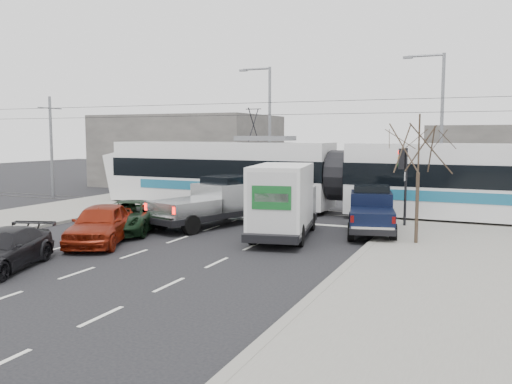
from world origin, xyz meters
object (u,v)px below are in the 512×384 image
at_px(street_lamp_near, 438,122).
at_px(dark_car, 3,250).
at_px(traffic_signal, 403,170).
at_px(silver_pickup, 215,201).
at_px(green_car, 129,217).
at_px(tram, 339,177).
at_px(bare_tree, 419,149).
at_px(navy_pickup, 371,211).
at_px(box_truck, 284,202).
at_px(street_lamp_far, 267,124).
at_px(red_car, 101,224).

xyz_separation_m(street_lamp_near, dark_car, (-11.52, -20.59, -4.46)).
bearing_deg(traffic_signal, silver_pickup, -162.46).
bearing_deg(green_car, tram, 32.49).
xyz_separation_m(bare_tree, navy_pickup, (-2.17, 2.05, -2.76)).
relative_size(traffic_signal, tram, 0.13).
height_order(silver_pickup, box_truck, box_truck).
xyz_separation_m(navy_pickup, dark_car, (-9.63, -11.14, -0.38)).
bearing_deg(navy_pickup, street_lamp_near, 66.09).
relative_size(tram, navy_pickup, 5.47).
bearing_deg(street_lamp_near, street_lamp_far, 170.13).
height_order(box_truck, navy_pickup, box_truck).
xyz_separation_m(bare_tree, street_lamp_far, (-11.79, 13.50, 1.32)).
bearing_deg(box_truck, dark_car, -137.07).
xyz_separation_m(tram, navy_pickup, (2.81, -5.10, -1.04)).
xyz_separation_m(street_lamp_far, green_car, (-0.44, -15.35, -4.41)).
xyz_separation_m(street_lamp_near, box_truck, (-5.10, -11.88, -3.57)).
bearing_deg(green_car, bare_tree, -10.08).
height_order(bare_tree, dark_car, bare_tree).
bearing_deg(dark_car, street_lamp_far, 71.89).
relative_size(silver_pickup, green_car, 1.35).
distance_m(tram, silver_pickup, 7.44).
bearing_deg(bare_tree, tram, 124.84).
distance_m(bare_tree, street_lamp_far, 17.97).
xyz_separation_m(street_lamp_near, navy_pickup, (-1.88, -9.45, -4.08)).
xyz_separation_m(silver_pickup, box_truck, (4.15, -1.72, 0.38)).
distance_m(bare_tree, street_lamp_near, 11.58).
xyz_separation_m(silver_pickup, dark_car, (-2.27, -10.43, -0.51)).
bearing_deg(dark_car, red_car, 69.87).
bearing_deg(street_lamp_far, traffic_signal, -41.72).
bearing_deg(street_lamp_far, tram, -42.99).
distance_m(bare_tree, box_truck, 5.85).
height_order(street_lamp_near, tram, street_lamp_near).
bearing_deg(navy_pickup, green_car, -171.44).
height_order(navy_pickup, red_car, navy_pickup).
bearing_deg(box_truck, street_lamp_far, 104.08).
relative_size(box_truck, red_car, 1.37).
height_order(bare_tree, tram, tram).
bearing_deg(navy_pickup, red_car, -158.06).
distance_m(navy_pickup, red_car, 11.50).
bearing_deg(red_car, silver_pickup, 47.56).
distance_m(silver_pickup, green_car, 4.20).
height_order(traffic_signal, silver_pickup, traffic_signal).
relative_size(bare_tree, box_truck, 0.77).
height_order(bare_tree, green_car, bare_tree).
relative_size(tram, red_car, 6.03).
bearing_deg(dark_car, green_car, 75.31).
height_order(street_lamp_near, silver_pickup, street_lamp_near).
xyz_separation_m(bare_tree, street_lamp_near, (-0.29, 11.50, 1.32)).
bearing_deg(traffic_signal, bare_tree, -74.24).
relative_size(street_lamp_near, silver_pickup, 1.33).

